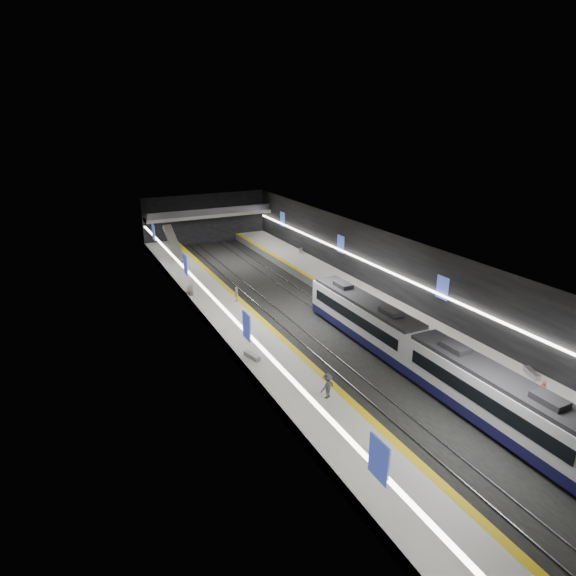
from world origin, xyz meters
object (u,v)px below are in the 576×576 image
escalator (174,243)px  bench_left_far (190,291)px  bench_right_far (301,251)px  passenger_left_b (327,386)px  bench_right_near (532,373)px  train (418,350)px  passenger_right_a (543,392)px  bench_left_near (252,356)px  passenger_left_a (236,294)px

escalator → bench_left_far: (-2.00, -15.53, -1.65)m
bench_right_far → passenger_left_b: size_ratio=0.89×
bench_right_near → bench_right_far: bench_right_far is taller
train → passenger_right_a: train is taller
bench_left_near → passenger_right_a: 21.62m
escalator → passenger_left_b: escalator is taller
train → escalator: escalator is taller
bench_right_far → passenger_left_a: 20.83m
train → escalator: bearing=104.2°
passenger_left_a → escalator: bearing=-161.7°
train → passenger_left_a: 21.01m
escalator → bench_right_far: escalator is taller
bench_left_far → passenger_left_b: size_ratio=1.09×
passenger_left_b → passenger_right_a: bearing=134.0°
bench_left_far → bench_right_near: size_ratio=1.23×
bench_right_near → passenger_left_a: (-14.85, 24.74, 0.60)m
train → bench_left_near: 13.44m
train → bench_left_far: bearing=116.5°
train → escalator: (-10.00, 39.58, 0.70)m
bench_left_far → passenger_left_b: bearing=-69.0°
bench_left_far → passenger_left_a: passenger_left_a is taller
bench_left_near → bench_right_far: bearing=39.0°
passenger_left_a → passenger_left_b: (-0.82, -20.42, 0.14)m
escalator → bench_right_near: size_ratio=4.79×
passenger_right_a → passenger_left_b: passenger_left_b is taller
bench_right_near → passenger_right_a: (-2.53, -2.73, 0.62)m
train → passenger_right_a: (4.09, -8.15, -0.37)m
bench_left_far → bench_right_near: 34.86m
escalator → passenger_left_b: 40.70m
bench_left_near → passenger_left_b: passenger_left_b is taller
passenger_left_b → passenger_left_a: bearing=-110.0°
passenger_left_b → train: bearing=169.1°
bench_right_near → escalator: bearing=132.5°
bench_right_far → bench_left_far: bearing=-130.1°
passenger_left_a → bench_left_far: bearing=-128.1°
escalator → bench_right_far: (17.00, -6.07, -1.69)m
train → bench_left_far: 26.90m
train → bench_right_near: train is taller
train → bench_right_far: 34.26m
train → bench_left_near: bearing=150.0°
bench_left_near → bench_left_far: size_ratio=0.81×
bench_left_far → train: bearing=-49.2°
bench_right_near → passenger_left_a: 28.86m
train → passenger_left_a: size_ratio=18.59×
passenger_right_a → passenger_left_a: 30.11m
bench_left_near → bench_right_near: same height
train → bench_right_near: (6.62, -5.42, -0.99)m
train → bench_left_near: train is taller
bench_left_near → passenger_right_a: (15.70, -14.85, 0.62)m
bench_right_far → escalator: bearing=-176.2°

